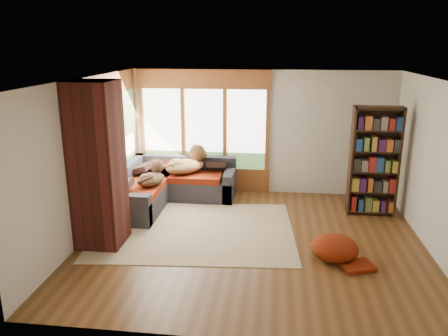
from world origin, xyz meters
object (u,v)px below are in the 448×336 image
(sectional_sofa, at_px, (162,186))
(pouf, at_px, (335,247))
(bookshelf, at_px, (374,162))
(dog_tan, at_px, (188,161))
(area_rug, at_px, (196,230))
(dog_brindle, at_px, (152,174))
(brick_chimney, at_px, (97,166))

(sectional_sofa, bearing_deg, pouf, -29.60)
(bookshelf, xyz_separation_m, dog_tan, (-3.59, 0.49, -0.24))
(sectional_sofa, bearing_deg, dog_tan, 30.94)
(area_rug, xyz_separation_m, dog_brindle, (-0.97, 0.83, 0.72))
(bookshelf, bearing_deg, area_rug, -159.72)
(sectional_sofa, relative_size, dog_tan, 2.22)
(dog_tan, bearing_deg, bookshelf, -48.26)
(sectional_sofa, relative_size, pouf, 3.15)
(brick_chimney, xyz_separation_m, dog_tan, (0.95, 2.30, -0.52))
(dog_tan, xyz_separation_m, dog_brindle, (-0.52, -0.82, -0.06))
(brick_chimney, bearing_deg, area_rug, 24.84)
(bookshelf, xyz_separation_m, dog_brindle, (-4.11, -0.33, -0.29))
(pouf, relative_size, dog_brindle, 0.91)
(brick_chimney, relative_size, dog_tan, 2.62)
(area_rug, xyz_separation_m, bookshelf, (3.14, 1.16, 1.01))
(pouf, bearing_deg, dog_tan, 138.08)
(area_rug, distance_m, dog_brindle, 1.47)
(pouf, bearing_deg, area_rug, 160.86)
(bookshelf, bearing_deg, brick_chimney, -158.28)
(sectional_sofa, xyz_separation_m, pouf, (3.20, -2.18, -0.10))
(brick_chimney, xyz_separation_m, dog_brindle, (0.43, 1.47, -0.57))
(pouf, xyz_separation_m, dog_tan, (-2.70, 2.43, 0.58))
(brick_chimney, bearing_deg, bookshelf, 21.72)
(area_rug, bearing_deg, bookshelf, 20.28)
(dog_brindle, bearing_deg, sectional_sofa, 12.40)
(brick_chimney, distance_m, dog_tan, 2.54)
(brick_chimney, height_order, bookshelf, brick_chimney)
(sectional_sofa, distance_m, pouf, 3.88)
(sectional_sofa, bearing_deg, area_rug, -51.08)
(sectional_sofa, height_order, dog_tan, dog_tan)
(dog_tan, distance_m, dog_brindle, 0.97)
(brick_chimney, height_order, sectional_sofa, brick_chimney)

